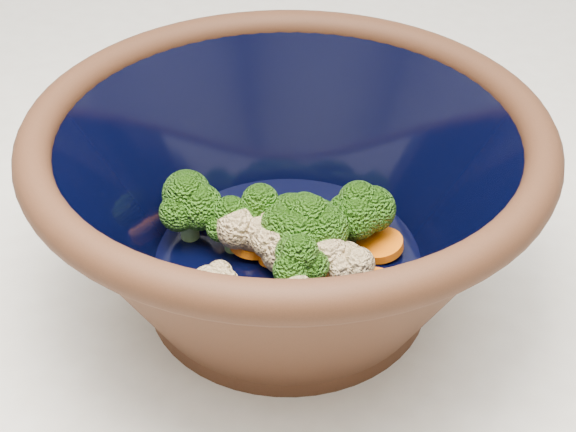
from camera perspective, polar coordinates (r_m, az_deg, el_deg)
name	(u,v)px	position (r m, az deg, el deg)	size (l,w,h in m)	color
mixing_bowl	(288,199)	(0.51, 0.00, 1.20)	(0.35, 0.35, 0.14)	black
vegetable_pile	(283,229)	(0.52, -0.39, -0.92)	(0.17, 0.13, 0.05)	#608442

